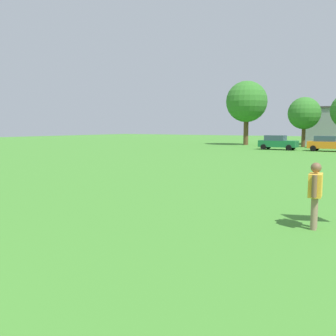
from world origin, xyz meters
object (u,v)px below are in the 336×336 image
Objects in this scene: parked_car_green_0 at (278,142)px; tree_center at (304,113)px; tree_far_left at (247,102)px; adult_bystander at (315,190)px; parked_car_orange_1 at (328,143)px.

parked_car_green_0 is 0.66× the size of tree_center.
adult_bystander is at bearing -66.91° from tree_far_left.
adult_bystander is 0.41× the size of parked_car_green_0.
parked_car_orange_1 is at bearing -35.27° from tree_far_left.
tree_far_left reaches higher than tree_center.
parked_car_green_0 is 1.00× the size of parked_car_orange_1.
parked_car_green_0 is 0.46× the size of tree_far_left.
parked_car_orange_1 is at bearing -59.64° from tree_center.
tree_center is at bearing -173.76° from adult_bystander.
tree_center is (-9.97, 41.81, 3.34)m from adult_bystander.
adult_bystander is at bearing -72.01° from parked_car_green_0.
tree_far_left is at bearing 128.91° from parked_car_green_0.
adult_bystander reaches higher than parked_car_orange_1.
parked_car_orange_1 is at bearing -177.90° from adult_bystander.
parked_car_orange_1 is (-5.61, 34.36, -0.19)m from adult_bystander.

